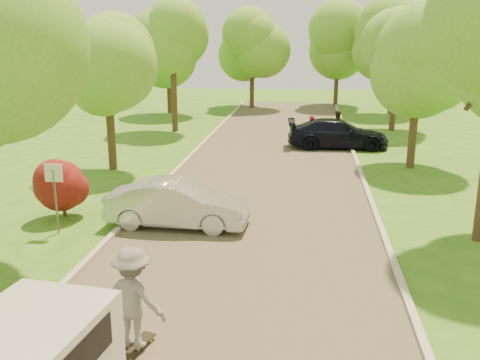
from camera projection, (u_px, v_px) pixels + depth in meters
The scene contains 20 objects.
ground at pixel (226, 308), 11.87m from camera, with size 100.00×100.00×0.00m, color #2C6B19.
road at pixel (259, 201), 19.52m from camera, with size 8.00×60.00×0.01m, color #4C4438.
curb_left at pixel (151, 195), 20.00m from camera, with size 0.18×60.00×0.12m, color #B2AD9E.
curb_right at pixel (372, 204), 19.02m from camera, with size 0.18×60.00×0.12m, color #B2AD9E.
street_sign at pixel (54, 184), 15.99m from camera, with size 0.55×0.06×2.17m.
red_shrub at pixel (62, 185), 17.61m from camera, with size 1.70×1.70×1.95m.
tree_l_midb at pixel (111, 66), 22.98m from camera, with size 4.30×4.20×6.62m.
tree_l_far at pixel (176, 42), 32.27m from camera, with size 4.92×4.80×7.79m.
tree_r_midb at pixel (424, 59), 23.19m from camera, with size 4.51×4.40×7.01m.
tree_r_far at pixel (402, 36), 32.43m from camera, with size 5.33×5.20×8.34m.
tree_bg_a at pixel (171, 43), 40.26m from camera, with size 5.12×5.00×7.72m.
tree_bg_b at pixel (398, 40), 40.05m from camera, with size 5.12×5.00×7.95m.
tree_bg_c at pixel (255, 46), 43.44m from camera, with size 4.92×4.80×7.33m.
tree_bg_d at pixel (341, 42), 44.42m from camera, with size 5.12×5.00×7.72m.
silver_sedan at pixel (178, 204), 16.80m from camera, with size 1.55×4.45×1.47m, color #B4B5B9.
dark_sedan at pixel (338, 134), 28.56m from camera, with size 2.17×5.33×1.55m, color black.
longboard at pixel (136, 346), 10.23m from camera, with size 0.55×1.06×0.12m.
skateboarder at pixel (133, 298), 9.96m from camera, with size 1.29×0.74×1.99m, color slate.
person_striped at pixel (311, 131), 29.10m from camera, with size 0.61×0.40×1.68m, color red.
person_olive at pixel (337, 126), 30.31m from camera, with size 0.85×0.67×1.76m, color #29301D.
Camera 1 is at (1.66, -10.58, 5.87)m, focal length 40.00 mm.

